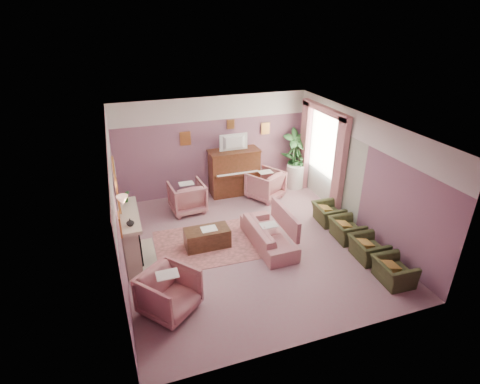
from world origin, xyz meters
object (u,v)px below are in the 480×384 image
object	(u,v)px
olive_chair_a	(394,268)
floral_armchair_right	(265,183)
coffee_table	(207,238)
olive_chair_d	(328,211)
floral_armchair_front	(169,291)
piano	(234,172)
sofa	(268,231)
floral_armchair_left	(187,196)
olive_chair_c	(347,227)
television	(234,142)
side_table	(295,176)
olive_chair_b	(368,246)

from	to	relation	value
olive_chair_a	floral_armchair_right	bearing A→B (deg)	103.00
coffee_table	olive_chair_a	world-z (taller)	olive_chair_a
olive_chair_d	floral_armchair_front	bearing A→B (deg)	-156.73
piano	sofa	world-z (taller)	piano
sofa	floral_armchair_left	xyz separation A→B (m)	(-1.41, 2.20, 0.08)
sofa	olive_chair_c	world-z (taller)	sofa
piano	olive_chair_d	bearing A→B (deg)	-54.22
coffee_table	floral_armchair_right	size ratio (longest dim) A/B	1.11
television	coffee_table	world-z (taller)	television
olive_chair_c	side_table	xyz separation A→B (m)	(0.16, 3.01, 0.03)
floral_armchair_right	olive_chair_c	world-z (taller)	floral_armchair_right
sofa	piano	bearing A→B (deg)	87.84
piano	floral_armchair_left	bearing A→B (deg)	-157.22
olive_chair_d	side_table	size ratio (longest dim) A/B	1.07
piano	floral_armchair_right	size ratio (longest dim) A/B	1.55
piano	olive_chair_b	size ratio (longest dim) A/B	1.87
sofa	olive_chair_b	bearing A→B (deg)	-32.98
coffee_table	olive_chair_a	xyz separation A→B (m)	(3.16, -2.38, 0.10)
piano	side_table	xyz separation A→B (m)	(1.87, -0.19, -0.30)
olive_chair_b	olive_chair_d	size ratio (longest dim) A/B	1.00
floral_armchair_right	floral_armchair_front	distance (m)	4.92
television	floral_armchair_right	bearing A→B (deg)	-36.23
piano	television	xyz separation A→B (m)	(0.00, -0.05, 0.95)
coffee_table	side_table	size ratio (longest dim) A/B	1.43
piano	floral_armchair_front	distance (m)	4.95
piano	olive_chair_d	world-z (taller)	piano
floral_armchair_left	side_table	size ratio (longest dim) A/B	1.29
piano	coffee_table	xyz separation A→B (m)	(-1.45, -2.46, -0.43)
floral_armchair_front	olive_chair_d	distance (m)	4.67
sofa	floral_armchair_right	size ratio (longest dim) A/B	2.02
floral_armchair_front	side_table	size ratio (longest dim) A/B	1.29
olive_chair_a	olive_chair_b	xyz separation A→B (m)	(0.00, 0.82, 0.00)
coffee_table	olive_chair_d	bearing A→B (deg)	1.39
piano	television	size ratio (longest dim) A/B	1.75
olive_chair_c	floral_armchair_left	bearing A→B (deg)	141.62
olive_chair_b	piano	bearing A→B (deg)	113.11
piano	coffee_table	distance (m)	2.88
piano	floral_armchair_left	world-z (taller)	piano
olive_chair_d	television	bearing A→B (deg)	126.36
floral_armchair_left	side_table	bearing A→B (deg)	7.51
floral_armchair_left	floral_armchair_right	distance (m)	2.26
side_table	floral_armchair_left	bearing A→B (deg)	-172.49
sofa	floral_armchair_front	world-z (taller)	floral_armchair_front
television	floral_armchair_front	xyz separation A→B (m)	(-2.58, -4.18, -1.15)
floral_armchair_front	side_table	world-z (taller)	floral_armchair_front
olive_chair_a	coffee_table	bearing A→B (deg)	142.99
television	side_table	bearing A→B (deg)	-4.31
television	olive_chair_d	distance (m)	3.16
television	olive_chair_a	xyz separation A→B (m)	(1.72, -4.79, -1.28)
floral_armchair_right	olive_chair_d	world-z (taller)	floral_armchair_right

